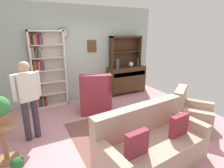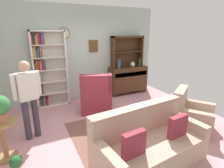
% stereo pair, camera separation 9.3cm
% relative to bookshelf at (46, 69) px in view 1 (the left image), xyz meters
% --- Properties ---
extents(ground_plane, '(5.40, 4.60, 0.02)m').
position_rel_bookshelf_xyz_m(ground_plane, '(1.04, -1.94, -1.08)').
color(ground_plane, '#C68C93').
extents(wall_back, '(5.00, 0.09, 2.80)m').
position_rel_bookshelf_xyz_m(wall_back, '(1.04, 0.19, 0.34)').
color(wall_back, '#ADC1B7').
rests_on(wall_back, ground_plane).
extents(area_rug, '(2.25, 1.88, 0.01)m').
position_rel_bookshelf_xyz_m(area_rug, '(1.24, -2.24, -1.06)').
color(area_rug, brown).
rests_on(area_rug, ground_plane).
extents(bookshelf, '(0.90, 0.30, 2.10)m').
position_rel_bookshelf_xyz_m(bookshelf, '(0.00, 0.00, 0.00)').
color(bookshelf, silver).
rests_on(bookshelf, ground_plane).
extents(sideboard, '(1.30, 0.45, 0.92)m').
position_rel_bookshelf_xyz_m(sideboard, '(2.55, -0.08, -0.56)').
color(sideboard, '#422816').
rests_on(sideboard, ground_plane).
extents(sideboard_hutch, '(1.10, 0.26, 1.00)m').
position_rel_bookshelf_xyz_m(sideboard_hutch, '(2.55, 0.03, 0.49)').
color(sideboard_hutch, '#422816').
rests_on(sideboard_hutch, sideboard).
extents(vase_tall, '(0.11, 0.11, 0.29)m').
position_rel_bookshelf_xyz_m(vase_tall, '(2.16, -0.16, -0.00)').
color(vase_tall, '#33476B').
rests_on(vase_tall, sideboard).
extents(vase_round, '(0.15, 0.15, 0.17)m').
position_rel_bookshelf_xyz_m(vase_round, '(2.68, -0.15, -0.06)').
color(vase_round, beige).
rests_on(vase_round, sideboard).
extents(bottle_wine, '(0.07, 0.07, 0.27)m').
position_rel_bookshelf_xyz_m(bottle_wine, '(2.94, -0.17, -0.01)').
color(bottle_wine, '#194223').
rests_on(bottle_wine, sideboard).
extents(couch_floral, '(1.88, 1.03, 0.90)m').
position_rel_bookshelf_xyz_m(couch_floral, '(1.10, -3.17, -0.76)').
color(couch_floral, tan).
rests_on(couch_floral, ground_plane).
extents(armchair_floral, '(1.06, 1.07, 0.88)m').
position_rel_bookshelf_xyz_m(armchair_floral, '(2.57, -2.73, -0.78)').
color(armchair_floral, tan).
rests_on(armchair_floral, ground_plane).
extents(wingback_chair, '(1.02, 1.03, 1.05)m').
position_rel_bookshelf_xyz_m(wingback_chair, '(1.05, -0.99, -0.69)').
color(wingback_chair, maroon).
rests_on(wingback_chair, ground_plane).
extents(plant_stand, '(0.52, 0.52, 0.68)m').
position_rel_bookshelf_xyz_m(plant_stand, '(-1.00, -2.05, -0.65)').
color(plant_stand, '#997047').
rests_on(plant_stand, ground_plane).
extents(potted_plant_small, '(0.19, 0.19, 0.27)m').
position_rel_bookshelf_xyz_m(potted_plant_small, '(-0.84, -2.47, -0.91)').
color(potted_plant_small, '#AD6B4C').
rests_on(potted_plant_small, ground_plane).
extents(person_reading, '(0.52, 0.29, 1.56)m').
position_rel_bookshelf_xyz_m(person_reading, '(-0.55, -1.57, -0.16)').
color(person_reading, '#38333D').
rests_on(person_reading, ground_plane).
extents(coffee_table, '(0.80, 0.50, 0.42)m').
position_rel_bookshelf_xyz_m(coffee_table, '(1.05, -2.43, -0.72)').
color(coffee_table, '#422816').
rests_on(coffee_table, ground_plane).
extents(book_stack, '(0.20, 0.13, 0.08)m').
position_rel_bookshelf_xyz_m(book_stack, '(0.98, -2.45, -0.61)').
color(book_stack, '#CC7233').
rests_on(book_stack, coffee_table).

